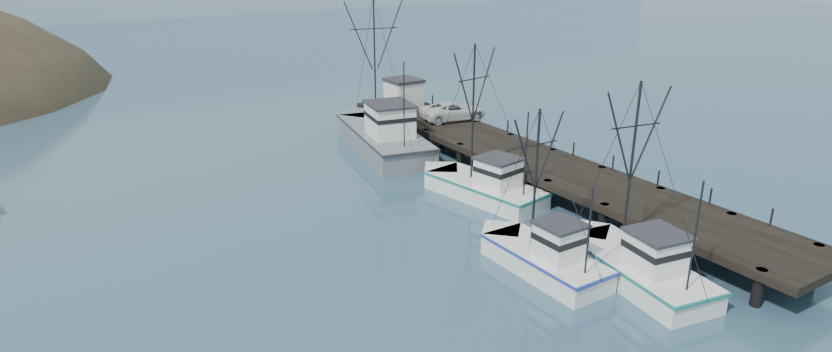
{
  "coord_description": "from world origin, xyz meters",
  "views": [
    {
      "loc": [
        -17.85,
        -18.83,
        16.85
      ],
      "look_at": [
        3.62,
        15.24,
        2.5
      ],
      "focal_mm": 28.0,
      "sensor_mm": 36.0,
      "label": 1
    }
  ],
  "objects_px": {
    "pier_shed": "(404,93)",
    "trawler_mid": "(541,257)",
    "trawler_near": "(633,264)",
    "trawler_far": "(481,186)",
    "work_vessel": "(382,136)",
    "pickup_truck": "(453,111)",
    "pier": "(527,159)"
  },
  "relations": [
    {
      "from": "pickup_truck",
      "to": "trawler_near",
      "type": "bearing_deg",
      "value": 174.77
    },
    {
      "from": "pickup_truck",
      "to": "trawler_far",
      "type": "bearing_deg",
      "value": 162.26
    },
    {
      "from": "work_vessel",
      "to": "pier_shed",
      "type": "xyz_separation_m",
      "value": [
        5.44,
        5.27,
        2.19
      ]
    },
    {
      "from": "work_vessel",
      "to": "pickup_truck",
      "type": "height_order",
      "value": "work_vessel"
    },
    {
      "from": "trawler_mid",
      "to": "pickup_truck",
      "type": "relative_size",
      "value": 1.55
    },
    {
      "from": "pier",
      "to": "work_vessel",
      "type": "xyz_separation_m",
      "value": [
        -5.4,
        12.73,
        -0.46
      ]
    },
    {
      "from": "trawler_near",
      "to": "trawler_far",
      "type": "distance_m",
      "value": 13.8
    },
    {
      "from": "pier_shed",
      "to": "pickup_truck",
      "type": "distance_m",
      "value": 6.68
    },
    {
      "from": "trawler_near",
      "to": "pier_shed",
      "type": "distance_m",
      "value": 33.4
    },
    {
      "from": "trawler_near",
      "to": "pier_shed",
      "type": "relative_size",
      "value": 3.4
    },
    {
      "from": "pier_shed",
      "to": "pickup_truck",
      "type": "bearing_deg",
      "value": -78.95
    },
    {
      "from": "pier",
      "to": "pier_shed",
      "type": "relative_size",
      "value": 13.75
    },
    {
      "from": "work_vessel",
      "to": "pier_shed",
      "type": "distance_m",
      "value": 7.89
    },
    {
      "from": "pier",
      "to": "work_vessel",
      "type": "bearing_deg",
      "value": 113.01
    },
    {
      "from": "trawler_far",
      "to": "pickup_truck",
      "type": "height_order",
      "value": "trawler_far"
    },
    {
      "from": "pier",
      "to": "trawler_mid",
      "type": "relative_size",
      "value": 4.74
    },
    {
      "from": "trawler_near",
      "to": "pier_shed",
      "type": "height_order",
      "value": "trawler_near"
    },
    {
      "from": "trawler_mid",
      "to": "work_vessel",
      "type": "xyz_separation_m",
      "value": [
        3.68,
        24.25,
        0.41
      ]
    },
    {
      "from": "work_vessel",
      "to": "pier",
      "type": "bearing_deg",
      "value": -66.99
    },
    {
      "from": "pickup_truck",
      "to": "work_vessel",
      "type": "bearing_deg",
      "value": 88.84
    },
    {
      "from": "pier_shed",
      "to": "trawler_mid",
      "type": "bearing_deg",
      "value": -107.17
    },
    {
      "from": "trawler_far",
      "to": "pier_shed",
      "type": "height_order",
      "value": "trawler_far"
    },
    {
      "from": "pier_shed",
      "to": "pickup_truck",
      "type": "height_order",
      "value": "pier_shed"
    },
    {
      "from": "pier",
      "to": "pier_shed",
      "type": "distance_m",
      "value": 18.08
    },
    {
      "from": "trawler_mid",
      "to": "trawler_far",
      "type": "relative_size",
      "value": 0.84
    },
    {
      "from": "trawler_near",
      "to": "trawler_far",
      "type": "xyz_separation_m",
      "value": [
        0.46,
        13.79,
        0.0
      ]
    },
    {
      "from": "pier",
      "to": "trawler_near",
      "type": "distance_m",
      "value": 15.86
    },
    {
      "from": "trawler_near",
      "to": "work_vessel",
      "type": "bearing_deg",
      "value": 89.67
    },
    {
      "from": "trawler_near",
      "to": "trawler_far",
      "type": "relative_size",
      "value": 0.99
    },
    {
      "from": "pier",
      "to": "pickup_truck",
      "type": "bearing_deg",
      "value": 83.46
    },
    {
      "from": "trawler_far",
      "to": "work_vessel",
      "type": "height_order",
      "value": "work_vessel"
    },
    {
      "from": "trawler_near",
      "to": "trawler_far",
      "type": "height_order",
      "value": "trawler_far"
    }
  ]
}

